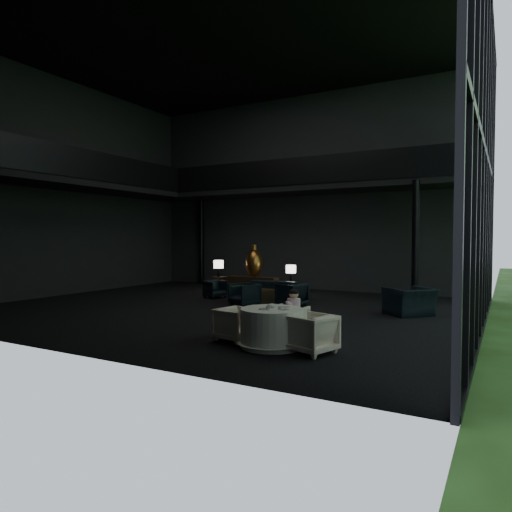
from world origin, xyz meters
The scene contains 35 objects.
floor centered at (0.00, 0.00, 0.00)m, with size 14.00×12.00×0.02m, color black.
ceiling centered at (0.00, 0.00, 8.00)m, with size 14.00×12.00×0.02m, color black.
wall_back centered at (0.00, 6.00, 4.00)m, with size 14.00×0.04×8.00m, color black.
wall_front centered at (0.00, -6.00, 4.00)m, with size 14.00×0.04×8.00m, color black.
wall_left centered at (-7.00, 0.00, 4.00)m, with size 0.04×12.00×8.00m, color black.
curtain_wall centered at (6.95, 0.00, 4.00)m, with size 0.20×12.00×8.00m, color black, non-canonical shape.
mezzanine_left centered at (-6.00, 0.00, 4.00)m, with size 2.00×12.00×0.25m, color black.
mezzanine_back centered at (1.00, 5.00, 4.00)m, with size 12.00×2.00×0.25m, color black.
railing_left centered at (-5.00, 0.00, 4.60)m, with size 0.06×12.00×1.00m, color black.
railing_back centered at (1.00, 4.00, 4.60)m, with size 12.00×0.06×1.00m, color black.
column_nw centered at (-5.00, 5.70, 2.00)m, with size 0.24×0.24×4.00m, color black.
column_ne centered at (4.80, 4.00, 2.00)m, with size 0.24×0.24×4.00m, color black.
console centered at (-1.09, 3.61, 0.32)m, with size 2.01×0.46×0.64m, color black.
bronze_urn centered at (-1.09, 3.71, 1.16)m, with size 0.66×0.66×1.23m.
side_table_left centered at (-2.69, 3.74, 0.28)m, with size 0.51×0.51×0.56m, color black.
table_lamp_left centered at (-2.69, 3.66, 1.04)m, with size 0.40×0.40×0.66m.
side_table_right centered at (0.51, 3.62, 0.26)m, with size 0.47×0.47×0.52m, color black.
table_lamp_right centered at (0.51, 3.61, 0.96)m, with size 0.37×0.37×0.61m.
sofa centered at (0.27, 2.91, 0.43)m, with size 2.22×0.65×0.87m, color black.
lounge_armchair_west centered at (-1.59, 1.79, 0.30)m, with size 0.59×0.55×0.61m, color black.
lounge_armchair_east centered at (1.57, 1.35, 0.40)m, with size 0.78×0.73×0.81m, color black.
lounge_armchair_south centered at (0.26, 0.66, 0.40)m, with size 0.77×0.72×0.79m, color black.
window_armchair centered at (5.12, 1.35, 0.55)m, with size 1.27×0.82×1.11m, color #131F30.
coffee_table centered at (0.18, 1.63, 0.21)m, with size 0.93×0.93×0.41m, color black.
dining_table centered at (3.45, -3.73, 0.33)m, with size 1.38×1.38×0.75m.
dining_chair_north centered at (3.35, -2.75, 0.35)m, with size 0.69×0.64×0.71m, color beige.
dining_chair_east centered at (4.30, -3.80, 0.41)m, with size 0.79×0.74×0.81m, color beige.
dining_chair_west centered at (2.57, -3.60, 0.36)m, with size 0.70×0.66×0.72m, color beige.
child centered at (3.52, -2.84, 0.74)m, with size 0.28×0.28×0.59m.
plate_a centered at (3.38, -3.90, 0.76)m, with size 0.22×0.22×0.01m, color white.
plate_b centered at (3.63, -3.50, 0.76)m, with size 0.20×0.20×0.01m, color white.
saucer centered at (3.76, -3.76, 0.76)m, with size 0.17×0.17×0.01m, color white.
coffee_cup centered at (3.65, -3.75, 0.79)m, with size 0.08×0.08×0.06m, color white.
cereal_bowl centered at (3.40, -3.65, 0.79)m, with size 0.17×0.17×0.09m, color white.
cream_pot centered at (3.47, -3.95, 0.79)m, with size 0.06×0.06×0.07m, color #99999E.
Camera 1 is at (7.43, -11.57, 2.12)m, focal length 32.00 mm.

